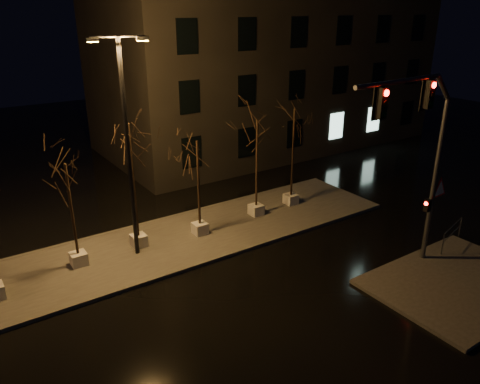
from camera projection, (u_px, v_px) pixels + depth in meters
ground at (254, 304)px, 17.42m from camera, size 90.00×90.00×0.00m
median at (180, 240)px, 22.01m from camera, size 22.00×5.00×0.15m
sidewalk_corner at (458, 283)px, 18.61m from camera, size 7.00×5.00×0.15m
building at (266, 46)px, 35.80m from camera, size 25.00×12.00×15.00m
tree_1 at (68, 187)px, 18.49m from camera, size 1.80×1.80×4.61m
tree_2 at (131, 153)px, 19.69m from camera, size 1.80×1.80×5.84m
tree_3 at (198, 163)px, 21.16m from camera, size 1.80×1.80×4.72m
tree_4 at (257, 142)px, 23.09m from camera, size 1.80×1.80×5.19m
tree_5 at (294, 131)px, 24.38m from camera, size 1.80×1.80×5.44m
traffic_signal_mast at (423, 147)px, 17.71m from camera, size 6.48×0.49×7.91m
streetlight_main at (127, 137)px, 18.77m from camera, size 2.28×0.81×9.17m
guard_rail_a at (452, 232)px, 21.18m from camera, size 2.26×0.63×1.01m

